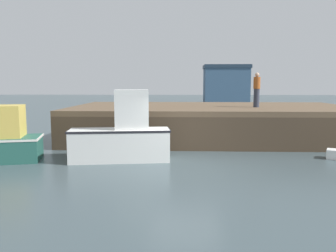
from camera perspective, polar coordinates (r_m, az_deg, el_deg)
ground at (r=12.35m, az=2.87°, el=-7.09°), size 120.00×160.00×0.10m
pier at (r=18.37m, az=7.23°, el=2.31°), size 14.83×7.80×1.76m
fishing_boat_near_right at (r=13.30m, az=-7.55°, el=-1.72°), size 3.95×1.67×2.73m
dockworker at (r=18.27m, az=14.45°, el=5.81°), size 0.34×0.34×1.76m
warehouse at (r=51.77m, az=9.54°, el=6.79°), size 6.60×5.03×5.66m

